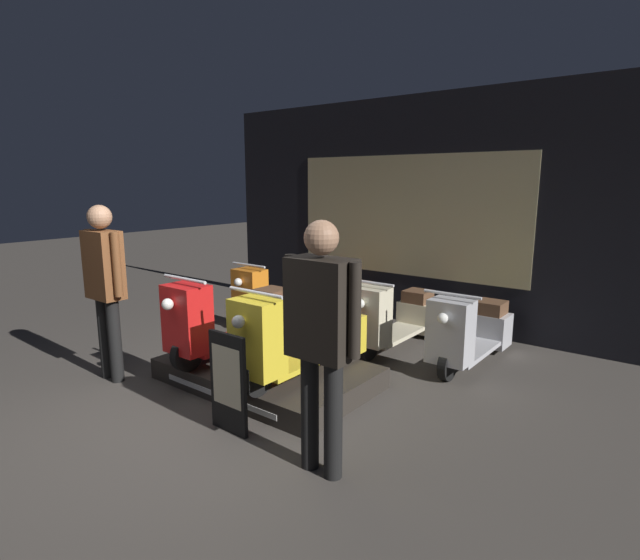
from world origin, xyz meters
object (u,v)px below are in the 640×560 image
object	(u,v)px
person_left_browsing	(105,279)
price_sign_board	(228,383)
scooter_backrow_0	(278,296)
scooter_display_right	(301,338)
scooter_display_left	(232,321)
scooter_backrow_2	(394,318)
scooter_backrow_3	(471,332)
person_right_browsing	(321,326)
scooter_backrow_1	(331,306)

from	to	relation	value
person_left_browsing	price_sign_board	world-z (taller)	person_left_browsing
scooter_backrow_0	person_left_browsing	xyz separation A→B (m)	(0.15, -2.72, 0.70)
scooter_display_right	person_left_browsing	world-z (taller)	person_left_browsing
scooter_display_left	person_left_browsing	bearing A→B (deg)	-134.45
scooter_backrow_0	scooter_backrow_2	distance (m)	1.95
scooter_backrow_0	scooter_backrow_3	bearing A→B (deg)	0.00
price_sign_board	scooter_backrow_0	bearing A→B (deg)	125.72
scooter_display_right	scooter_backrow_0	bearing A→B (deg)	137.26
person_right_browsing	price_sign_board	bearing A→B (deg)	-179.44
scooter_backrow_1	person_left_browsing	world-z (taller)	person_left_browsing
price_sign_board	scooter_backrow_3	bearing A→B (deg)	70.48
scooter_backrow_2	scooter_display_right	bearing A→B (deg)	-89.25
scooter_backrow_3	person_right_browsing	bearing A→B (deg)	-90.31
scooter_backrow_1	scooter_backrow_2	xyz separation A→B (m)	(0.98, 0.00, 0.00)
scooter_backrow_2	person_right_browsing	xyz separation A→B (m)	(0.96, -2.72, 0.70)
scooter_backrow_0	person_left_browsing	distance (m)	2.81
person_right_browsing	scooter_backrow_3	bearing A→B (deg)	89.69
scooter_display_right	person_right_browsing	distance (m)	1.38
scooter_display_left	person_right_browsing	world-z (taller)	person_right_browsing
scooter_display_left	scooter_backrow_1	xyz separation A→B (m)	(-0.05, 1.83, -0.21)
scooter_backrow_0	person_right_browsing	bearing A→B (deg)	-43.02
scooter_display_left	scooter_backrow_1	size ratio (longest dim) A/B	1.00
scooter_backrow_0	price_sign_board	bearing A→B (deg)	-54.28
scooter_backrow_2	scooter_display_left	bearing A→B (deg)	-116.90
person_left_browsing	person_right_browsing	distance (m)	2.76
scooter_display_left	scooter_backrow_1	bearing A→B (deg)	91.56
scooter_backrow_2	price_sign_board	world-z (taller)	scooter_backrow_2
scooter_backrow_1	person_left_browsing	size ratio (longest dim) A/B	0.92
scooter_backrow_2	person_left_browsing	distance (m)	3.34
scooter_backrow_0	scooter_backrow_2	bearing A→B (deg)	0.00
person_right_browsing	scooter_display_left	bearing A→B (deg)	154.70
scooter_backrow_1	person_left_browsing	distance (m)	2.93
scooter_backrow_2	person_right_browsing	world-z (taller)	person_right_browsing
price_sign_board	person_right_browsing	bearing A→B (deg)	0.56
scooter_backrow_3	scooter_backrow_0	bearing A→B (deg)	180.00
person_left_browsing	scooter_display_left	bearing A→B (deg)	45.55
scooter_display_left	scooter_backrow_3	distance (m)	2.65
scooter_display_right	scooter_backrow_1	size ratio (longest dim) A/B	1.00
person_left_browsing	person_right_browsing	xyz separation A→B (m)	(2.76, 0.00, 0.00)
scooter_display_right	scooter_backrow_1	bearing A→B (deg)	118.71
scooter_display_left	scooter_backrow_3	world-z (taller)	scooter_display_left
person_left_browsing	person_right_browsing	world-z (taller)	person_left_browsing
person_left_browsing	person_right_browsing	size ratio (longest dim) A/B	1.01
scooter_backrow_0	scooter_backrow_2	world-z (taller)	same
scooter_display_right	scooter_display_left	bearing A→B (deg)	180.00
scooter_backrow_2	scooter_backrow_3	world-z (taller)	same
scooter_backrow_1	scooter_display_left	bearing A→B (deg)	-88.44
scooter_display_left	scooter_backrow_0	distance (m)	2.11
scooter_backrow_3	scooter_display_right	bearing A→B (deg)	-117.54
scooter_backrow_1	scooter_backrow_3	bearing A→B (deg)	0.00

